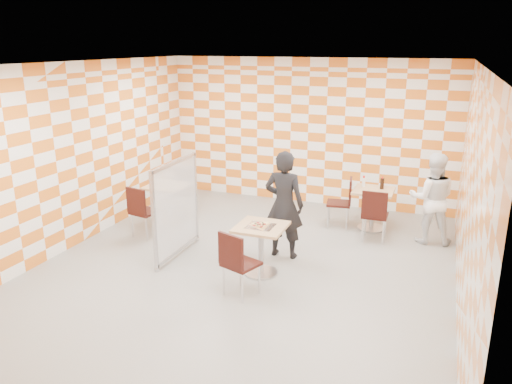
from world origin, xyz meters
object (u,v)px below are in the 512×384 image
chair_main_front (236,260)px  chair_empty_near (141,208)px  man_white (432,199)px  partition (176,208)px  chair_second_side (344,199)px  chair_empty_far (185,187)px  main_table (261,241)px  soda_bottle (382,183)px  chair_second_front (375,212)px  sport_bottle (364,182)px  man_dark (284,205)px  second_table (373,202)px  empty_table (167,198)px

chair_main_front → chair_empty_near: (-2.36, 1.37, 0.00)m
man_white → partition: bearing=21.3°
chair_second_side → chair_empty_far: (-3.09, -0.33, 0.00)m
chair_second_side → man_white: man_white is taller
main_table → chair_second_side: 2.48m
chair_empty_near → soda_bottle: (3.80, 1.95, 0.31)m
chair_main_front → partition: 1.73m
main_table → chair_second_front: chair_second_front is taller
chair_second_side → sport_bottle: 0.48m
chair_second_front → man_dark: bearing=-139.2°
man_dark → second_table: bearing=-123.7°
chair_second_front → empty_table: bearing=-173.3°
empty_table → man_dark: (2.48, -0.65, 0.35)m
man_dark → man_white: man_dark is taller
soda_bottle → man_white: bearing=-23.3°
second_table → sport_bottle: size_ratio=3.75×
main_table → empty_table: size_ratio=1.00×
chair_empty_near → empty_table: bearing=86.8°
empty_table → man_dark: bearing=-14.7°
main_table → man_dark: size_ratio=0.44×
chair_empty_far → man_dark: man_dark is taller
chair_empty_far → man_dark: size_ratio=0.54×
chair_empty_far → soda_bottle: bearing=7.8°
sport_bottle → soda_bottle: bearing=-9.2°
chair_main_front → chair_empty_near: 2.73m
chair_empty_far → partition: partition is taller
man_white → soda_bottle: man_white is taller
chair_empty_near → chair_empty_far: 1.45m
chair_main_front → soda_bottle: 3.63m
second_table → chair_empty_far: size_ratio=0.81×
main_table → man_white: man_white is taller
chair_empty_far → man_dark: (2.46, -1.30, 0.31)m
empty_table → chair_empty_far: chair_empty_far is taller
main_table → sport_bottle: bearing=68.0°
chair_second_front → partition: 3.31m
second_table → chair_main_front: (-1.31, -3.23, 0.04)m
chair_second_side → soda_bottle: bearing=15.4°
second_table → soda_bottle: size_ratio=3.26×
chair_second_front → sport_bottle: size_ratio=4.62×
main_table → chair_empty_far: size_ratio=0.81×
empty_table → chair_empty_near: (-0.04, -0.80, 0.04)m
chair_second_front → chair_empty_far: bearing=176.8°
main_table → empty_table: (-2.37, 1.39, 0.00)m
main_table → chair_empty_far: chair_empty_far is taller
empty_table → chair_second_side: bearing=17.4°
chair_second_side → chair_second_front: bearing=-40.8°
chair_empty_near → partition: size_ratio=0.60×
chair_empty_near → sport_bottle: 4.01m
empty_table → chair_second_front: chair_second_front is taller
chair_second_front → soda_bottle: (0.01, 0.72, 0.31)m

